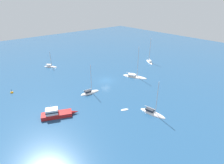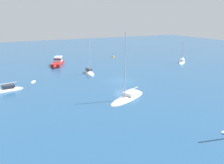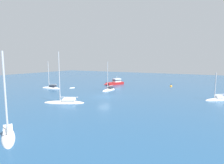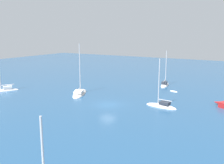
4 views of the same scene
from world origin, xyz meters
The scene contains 9 objects.
ground_plane centered at (0.00, 0.00, 0.00)m, with size 160.00×160.00×0.00m, color navy.
ketch centered at (-3.56, -8.63, 0.14)m, with size 7.88×5.31×10.03m.
sloop centered at (22.00, 7.87, 0.17)m, with size 4.73×4.13×6.07m.
sailboat centered at (-3.31, 8.01, 0.13)m, with size 2.15×5.41×8.15m.
dinghy centered at (-14.84, 6.47, 0.00)m, with size 1.38×1.96×0.32m.
launch centered at (-7.32, 19.10, 0.76)m, with size 4.52×7.56×2.83m.
sailboat_1 centered at (-19.75, 2.91, 0.13)m, with size 6.07×2.57×8.26m.
sailboat_2 centered at (2.34, -23.24, 0.28)m, with size 5.55×4.05×9.41m.
channel_buoy centered at (10.00, 23.54, 0.01)m, with size 0.79×0.79×1.40m.
Camera 3 is at (20.64, -33.92, 8.04)m, focal length 29.01 mm.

